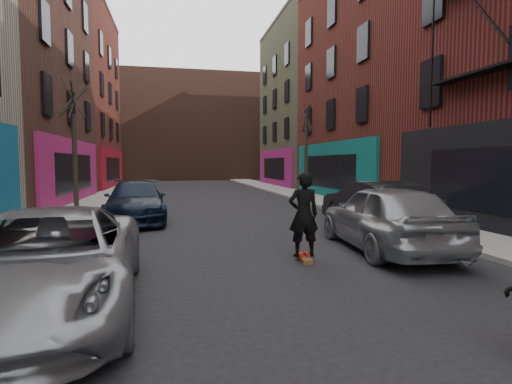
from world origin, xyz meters
name	(u,v)px	position (x,y,z in m)	size (l,w,h in m)	color
sidewalk_left	(115,193)	(-6.25, 30.00, 0.07)	(2.50, 84.00, 0.13)	gray
sidewalk_right	(282,190)	(6.25, 30.00, 0.07)	(2.50, 84.00, 0.13)	gray
buildings_right	(511,39)	(13.50, 16.00, 8.00)	(12.00, 56.00, 16.00)	#4A2C1F
building_far	(189,128)	(0.00, 56.00, 7.00)	(40.00, 10.00, 14.00)	#47281E
tree_left_far	(74,136)	(-6.20, 18.00, 3.38)	(2.00, 2.00, 6.50)	black
tree_right_far	(306,142)	(6.20, 24.00, 3.53)	(2.00, 2.00, 6.80)	black
parked_left_far	(47,262)	(-3.90, 5.95, 0.77)	(2.54, 5.52, 1.53)	gray
parked_left_end	(136,201)	(-3.49, 15.38, 0.77)	(2.16, 5.31, 1.54)	black
parked_right_far	(386,217)	(3.20, 8.83, 0.86)	(2.03, 5.06, 1.72)	#919599
parked_right_end	(374,205)	(4.60, 12.03, 0.82)	(1.73, 4.95, 1.63)	black
skateboard	(303,258)	(0.82, 8.23, 0.05)	(0.22, 0.80, 0.10)	brown
skateboarder	(304,214)	(0.82, 8.23, 1.06)	(0.70, 0.46, 1.92)	black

